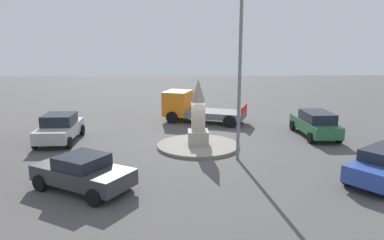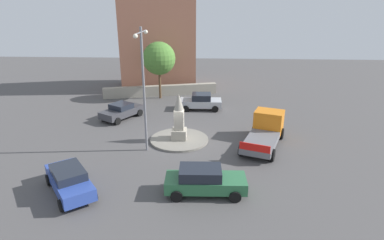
{
  "view_description": "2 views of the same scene",
  "coord_description": "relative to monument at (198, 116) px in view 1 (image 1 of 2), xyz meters",
  "views": [
    {
      "loc": [
        0.95,
        19.5,
        5.79
      ],
      "look_at": [
        0.31,
        -0.74,
        1.36
      ],
      "focal_mm": 34.78,
      "sensor_mm": 36.0,
      "label": 1
    },
    {
      "loc": [
        -22.36,
        -2.23,
        9.82
      ],
      "look_at": [
        -0.02,
        -0.98,
        1.7
      ],
      "focal_mm": 29.76,
      "sensor_mm": 36.0,
      "label": 2
    }
  ],
  "objects": [
    {
      "name": "truck_orange_passing",
      "position": [
        0.05,
        -6.5,
        -0.74
      ],
      "size": [
        6.05,
        3.93,
        2.14
      ],
      "color": "orange",
      "rests_on": "ground"
    },
    {
      "name": "ground_plane",
      "position": [
        0.0,
        0.0,
        -1.73
      ],
      "size": [
        80.0,
        80.0,
        0.0
      ],
      "primitive_type": "plane",
      "color": "#4F4C4C"
    },
    {
      "name": "car_silver_near_island",
      "position": [
        7.88,
        -1.41,
        -0.93
      ],
      "size": [
        2.07,
        4.12,
        1.59
      ],
      "color": "#B7BABF",
      "rests_on": "ground"
    },
    {
      "name": "traffic_island",
      "position": [
        0.0,
        0.0,
        -1.65
      ],
      "size": [
        4.46,
        4.46,
        0.16
      ],
      "primitive_type": "cylinder",
      "color": "gray",
      "rests_on": "ground"
    },
    {
      "name": "car_green_waiting",
      "position": [
        -7.17,
        -2.04,
        -0.92
      ],
      "size": [
        2.0,
        4.46,
        1.56
      ],
      "color": "#2D6B42",
      "rests_on": "ground"
    },
    {
      "name": "streetlamp",
      "position": [
        -1.83,
        2.15,
        3.41
      ],
      "size": [
        3.42,
        0.28,
        8.54
      ],
      "color": "slate",
      "rests_on": "ground"
    },
    {
      "name": "car_dark_grey_parked_left",
      "position": [
        4.76,
        5.72,
        -1.0
      ],
      "size": [
        4.35,
        3.59,
        1.41
      ],
      "color": "#38383D",
      "rests_on": "ground"
    },
    {
      "name": "monument",
      "position": [
        0.0,
        0.0,
        0.0
      ],
      "size": [
        1.09,
        1.09,
        3.58
      ],
      "color": "#9E9687",
      "rests_on": "traffic_island"
    }
  ]
}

